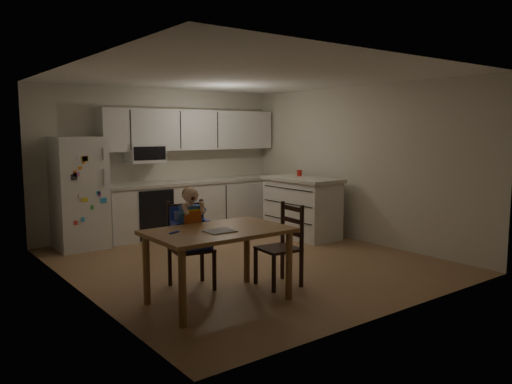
{
  "coord_description": "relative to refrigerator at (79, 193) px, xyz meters",
  "views": [
    {
      "loc": [
        -3.93,
        -5.46,
        1.79
      ],
      "look_at": [
        -0.24,
        -0.58,
        1.03
      ],
      "focal_mm": 35.0,
      "sensor_mm": 36.0,
      "label": 1
    }
  ],
  "objects": [
    {
      "name": "room",
      "position": [
        1.55,
        -1.67,
        0.4
      ],
      "size": [
        4.52,
        5.01,
        2.51
      ],
      "color": "#946F47",
      "rests_on": "ground"
    },
    {
      "name": "refrigerator",
      "position": [
        0.0,
        0.0,
        0.0
      ],
      "size": [
        0.72,
        0.7,
        1.7
      ],
      "primitive_type": "cube",
      "color": "silver",
      "rests_on": "ground"
    },
    {
      "name": "kitchen_run",
      "position": [
        2.05,
        0.09,
        0.03
      ],
      "size": [
        3.37,
        0.62,
        2.15
      ],
      "color": "silver",
      "rests_on": "ground"
    },
    {
      "name": "kitchen_island",
      "position": [
        3.26,
        -1.44,
        -0.34
      ],
      "size": [
        0.71,
        1.36,
        1.01
      ],
      "color": "silver",
      "rests_on": "ground"
    },
    {
      "name": "red_cup",
      "position": [
        3.44,
        -1.17,
        0.21
      ],
      "size": [
        0.08,
        0.08,
        0.1
      ],
      "primitive_type": "cylinder",
      "color": "red",
      "rests_on": "kitchen_island"
    },
    {
      "name": "dining_table",
      "position": [
        0.37,
        -3.33,
        -0.18
      ],
      "size": [
        1.44,
        0.93,
        0.77
      ],
      "color": "olive",
      "rests_on": "ground"
    },
    {
      "name": "napkin",
      "position": [
        0.31,
        -3.43,
        -0.07
      ],
      "size": [
        0.28,
        0.24,
        0.01
      ],
      "primitive_type": "cube",
      "color": "#B8B8BD",
      "rests_on": "dining_table"
    },
    {
      "name": "toddler_spoon",
      "position": [
        -0.1,
        -3.22,
        -0.07
      ],
      "size": [
        0.12,
        0.06,
        0.02
      ],
      "primitive_type": "cylinder",
      "rotation": [
        0.0,
        1.57,
        0.35
      ],
      "color": "#283DB7",
      "rests_on": "dining_table"
    },
    {
      "name": "chair_booster",
      "position": [
        0.37,
        -2.71,
        -0.15
      ],
      "size": [
        0.51,
        0.51,
        1.16
      ],
      "rotation": [
        0.0,
        0.0,
        -0.19
      ],
      "color": "black",
      "rests_on": "ground"
    },
    {
      "name": "chair_side",
      "position": [
        1.31,
        -3.29,
        -0.31
      ],
      "size": [
        0.46,
        0.46,
        0.95
      ],
      "rotation": [
        0.0,
        0.0,
        -1.66
      ],
      "color": "black",
      "rests_on": "ground"
    }
  ]
}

